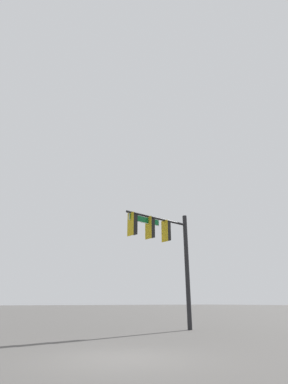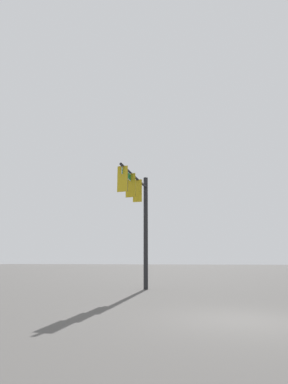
# 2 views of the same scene
# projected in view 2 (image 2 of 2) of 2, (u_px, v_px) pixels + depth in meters

# --- Properties ---
(ground_plane) EXTENTS (400.00, 400.00, 0.00)m
(ground_plane) POSITION_uv_depth(u_px,v_px,m) (245.00, 321.00, 8.13)
(ground_plane) COLOR #514F4C
(signal_pole_near) EXTENTS (4.84, 0.90, 6.79)m
(signal_pole_near) POSITION_uv_depth(u_px,v_px,m) (139.00, 207.00, 17.05)
(signal_pole_near) COLOR black
(signal_pole_near) RESTS_ON ground_plane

